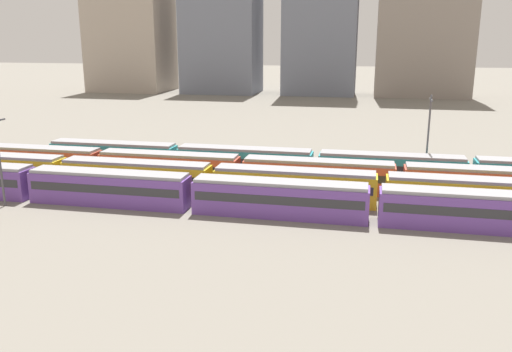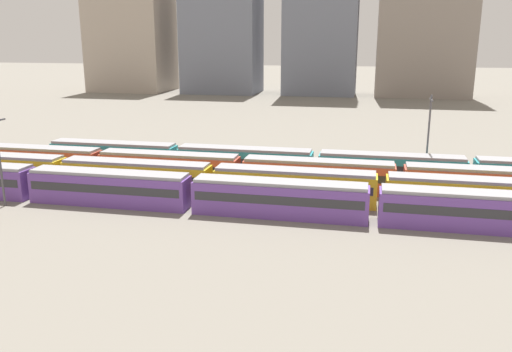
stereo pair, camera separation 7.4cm
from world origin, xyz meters
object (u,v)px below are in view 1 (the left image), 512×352
train_track_0 (374,204)px  train_track_3 (316,165)px  train_track_2 (318,175)px  train_track_1 (294,185)px  catenary_pole_1 (428,134)px

train_track_0 → train_track_3: (-7.37, 15.60, 0.00)m
train_track_0 → train_track_2: same height
train_track_1 → train_track_3: same height
train_track_2 → catenary_pole_1: size_ratio=8.57×
train_track_2 → catenary_pole_1: 15.89m
train_track_2 → train_track_3: same height
train_track_0 → catenary_pole_1: size_ratio=10.30×
train_track_0 → train_track_2: size_ratio=1.20×
train_track_0 → catenary_pole_1: 19.95m
train_track_1 → catenary_pole_1: 20.56m
train_track_1 → train_track_3: 10.48m
train_track_1 → train_track_3: bearing=82.9°
train_track_0 → train_track_2: (-6.55, 10.40, 0.00)m
train_track_1 → train_track_3: (1.30, 10.40, 0.00)m
train_track_2 → train_track_3: size_ratio=1.25×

